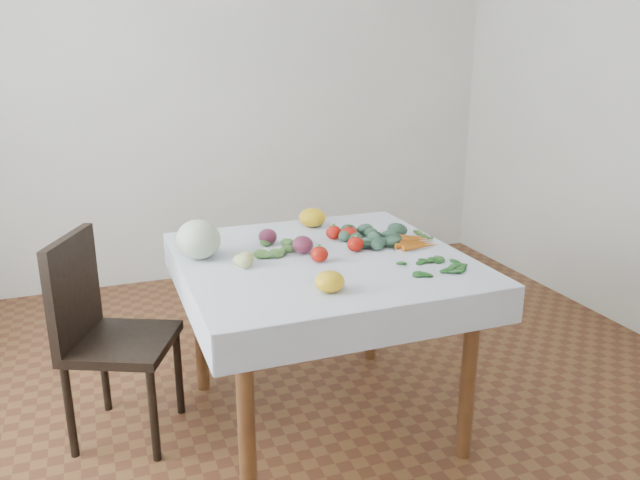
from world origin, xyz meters
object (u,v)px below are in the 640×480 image
object	(u,v)px
table	(322,280)
cabbage	(198,239)
carrot_bunch	(412,241)
heirloom_back	(312,217)
chair	(101,325)

from	to	relation	value
table	cabbage	bearing A→B (deg)	162.05
carrot_bunch	cabbage	bearing A→B (deg)	171.23
heirloom_back	carrot_bunch	xyz separation A→B (m)	(0.31, -0.41, -0.03)
heirloom_back	carrot_bunch	size ratio (longest dim) A/B	0.60
chair	cabbage	size ratio (longest dim) A/B	4.93
table	chair	size ratio (longest dim) A/B	1.15
cabbage	carrot_bunch	bearing A→B (deg)	-8.77
chair	cabbage	world-z (taller)	cabbage
table	heirloom_back	xyz separation A→B (m)	(0.11, 0.43, 0.15)
chair	heirloom_back	world-z (taller)	chair
table	heirloom_back	world-z (taller)	heirloom_back
table	carrot_bunch	bearing A→B (deg)	2.02
chair	cabbage	xyz separation A→B (m)	(0.40, -0.07, 0.34)
table	chair	distance (m)	0.91
cabbage	carrot_bunch	distance (m)	0.90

